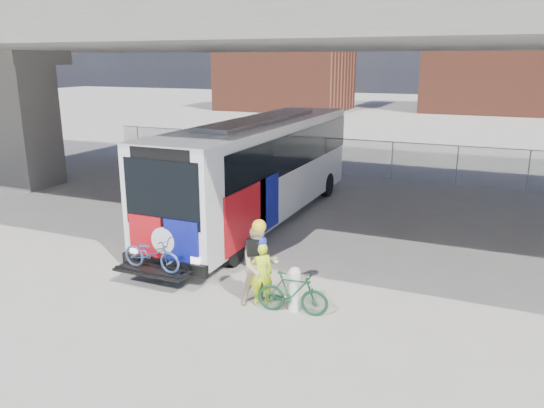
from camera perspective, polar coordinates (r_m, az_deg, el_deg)
The scene contains 9 objects.
ground at distance 15.71m, azimuth 0.37°, elevation -5.70°, with size 160.00×160.00×0.00m, color #9E9991.
bus at distance 18.87m, azimuth -1.21°, elevation 4.53°, with size 2.67×12.90×3.69m.
overpass at distance 18.44m, azimuth 5.55°, elevation 18.06°, with size 40.00×16.00×7.95m.
chainlink_fence at distance 26.47m, azimuth 10.70°, elevation 5.86°, with size 30.00×0.06×30.00m.
brick_buildings at distance 61.88m, azimuth 19.95°, elevation 14.17°, with size 54.00×22.00×12.00m.
bollard at distance 12.33m, azimuth 2.43°, elevation -8.92°, with size 0.28×0.28×1.07m.
cyclist_hivis at distance 12.53m, azimuth -1.19°, elevation -7.26°, with size 0.68×0.61×1.70m.
cyclist_tan at distance 12.48m, azimuth -1.38°, elevation -6.53°, with size 1.17×1.15×2.09m.
bike_parked at distance 12.20m, azimuth 2.24°, elevation -9.56°, with size 0.47×1.66×1.00m, color #164526.
Camera 1 is at (5.76, -13.49, 5.61)m, focal length 35.00 mm.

